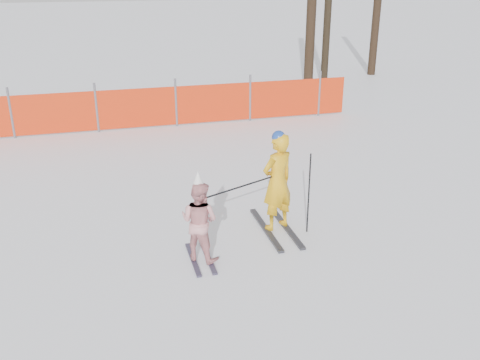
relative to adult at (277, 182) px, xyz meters
name	(u,v)px	position (x,y,z in m)	size (l,w,h in m)	color
ground	(249,256)	(-0.65, -0.69, -0.82)	(120.00, 120.00, 0.00)	white
adult	(277,182)	(0.00, 0.00, 0.00)	(0.67, 1.51, 1.65)	black
child	(199,220)	(-1.36, -0.61, -0.19)	(0.72, 0.94, 1.37)	black
ski_poles	(277,190)	(-0.10, -0.25, -0.02)	(1.71, 0.53, 1.31)	black
safety_fence	(69,112)	(-3.28, 6.29, -0.26)	(14.75, 0.06, 1.25)	#595960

